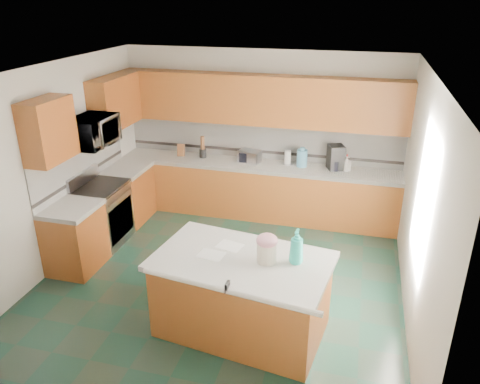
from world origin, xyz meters
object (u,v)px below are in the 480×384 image
(soap_bottle_island, at_px, (297,246))
(knife_block, at_px, (181,150))
(island_top, at_px, (242,261))
(island_base, at_px, (242,297))
(treat_jar, at_px, (267,252))
(coffee_maker, at_px, (336,157))
(toaster_oven, at_px, (250,156))

(soap_bottle_island, bearing_deg, knife_block, 139.23)
(island_top, height_order, soap_bottle_island, soap_bottle_island)
(island_base, bearing_deg, treat_jar, 11.46)
(island_top, distance_m, coffee_maker, 3.10)
(island_top, distance_m, knife_block, 3.50)
(island_base, relative_size, soap_bottle_island, 4.57)
(treat_jar, distance_m, knife_block, 3.62)
(island_base, distance_m, coffee_maker, 3.16)
(island_base, height_order, coffee_maker, coffee_maker)
(soap_bottle_island, relative_size, knife_block, 1.83)
(soap_bottle_island, bearing_deg, toaster_oven, 122.09)
(knife_block, bearing_deg, treat_jar, -64.13)
(coffee_maker, bearing_deg, knife_block, 159.04)
(treat_jar, bearing_deg, toaster_oven, 92.71)
(island_top, bearing_deg, coffee_maker, 83.99)
(treat_jar, bearing_deg, soap_bottle_island, -4.05)
(treat_jar, relative_size, coffee_maker, 0.55)
(knife_block, distance_m, coffee_maker, 2.59)
(soap_bottle_island, relative_size, toaster_oven, 1.12)
(island_base, height_order, treat_jar, treat_jar)
(toaster_oven, bearing_deg, soap_bottle_island, -53.10)
(treat_jar, relative_size, toaster_oven, 0.63)
(treat_jar, distance_m, toaster_oven, 3.09)
(treat_jar, xyz_separation_m, coffee_maker, (0.49, 2.98, 0.09))
(toaster_oven, bearing_deg, coffee_maker, 15.62)
(island_base, distance_m, soap_bottle_island, 0.89)
(island_top, height_order, toaster_oven, toaster_oven)
(island_base, bearing_deg, knife_block, 129.79)
(knife_block, xyz_separation_m, toaster_oven, (1.20, 0.00, -0.01))
(island_top, relative_size, soap_bottle_island, 4.83)
(island_top, distance_m, soap_bottle_island, 0.61)
(island_base, height_order, soap_bottle_island, soap_bottle_island)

